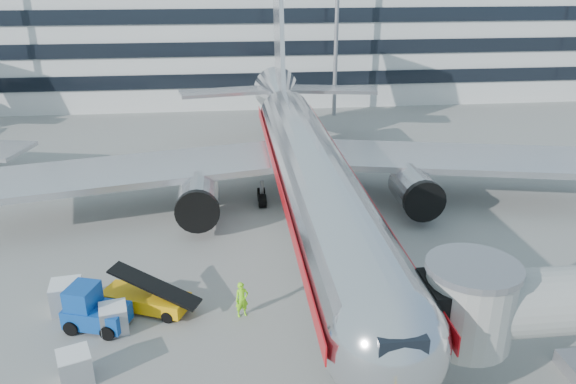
{
  "coord_description": "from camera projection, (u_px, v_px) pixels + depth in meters",
  "views": [
    {
      "loc": [
        -5.78,
        -27.42,
        17.7
      ],
      "look_at": [
        -1.95,
        6.43,
        4.0
      ],
      "focal_mm": 35.0,
      "sensor_mm": 36.0,
      "label": 1
    }
  ],
  "objects": [
    {
      "name": "ground",
      "position": [
        334.0,
        296.0,
        32.49
      ],
      "size": [
        180.0,
        180.0,
        0.0
      ],
      "primitive_type": "plane",
      "color": "gray",
      "rests_on": "ground"
    },
    {
      "name": "lead_in_line",
      "position": [
        309.0,
        223.0,
        41.71
      ],
      "size": [
        0.25,
        70.0,
        0.01
      ],
      "primitive_type": "cube",
      "color": "#FFB50D",
      "rests_on": "ground"
    },
    {
      "name": "main_jet",
      "position": [
        306.0,
        162.0,
        41.71
      ],
      "size": [
        50.95,
        48.7,
        16.06
      ],
      "color": "silver",
      "rests_on": "ground"
    },
    {
      "name": "terminal",
      "position": [
        262.0,
        39.0,
        83.0
      ],
      "size": [
        150.0,
        24.25,
        15.6
      ],
      "color": "silver",
      "rests_on": "ground"
    },
    {
      "name": "belt_loader",
      "position": [
        145.0,
        298.0,
        30.98
      ],
      "size": [
        5.14,
        3.52,
        2.44
      ],
      "color": "#EDA50A",
      "rests_on": "ground"
    },
    {
      "name": "baggage_tug",
      "position": [
        93.0,
        310.0,
        29.32
      ],
      "size": [
        3.59,
        2.82,
        2.39
      ],
      "color": "#0E429A",
      "rests_on": "ground"
    },
    {
      "name": "cargo_container_left",
      "position": [
        114.0,
        318.0,
        29.13
      ],
      "size": [
        1.64,
        1.64,
        1.46
      ],
      "color": "#AEB1B6",
      "rests_on": "ground"
    },
    {
      "name": "cargo_container_right",
      "position": [
        67.0,
        296.0,
        30.85
      ],
      "size": [
        1.8,
        1.8,
        1.71
      ],
      "color": "#AEB1B6",
      "rests_on": "ground"
    },
    {
      "name": "cargo_container_front",
      "position": [
        75.0,
        367.0,
        25.55
      ],
      "size": [
        1.82,
        1.82,
        1.51
      ],
      "color": "#AEB1B6",
      "rests_on": "ground"
    },
    {
      "name": "ramp_worker",
      "position": [
        242.0,
        300.0,
        30.26
      ],
      "size": [
        0.86,
        0.69,
        2.04
      ],
      "primitive_type": "imported",
      "rotation": [
        0.0,
        0.0,
        0.32
      ],
      "color": "#90FF1A",
      "rests_on": "ground"
    }
  ]
}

